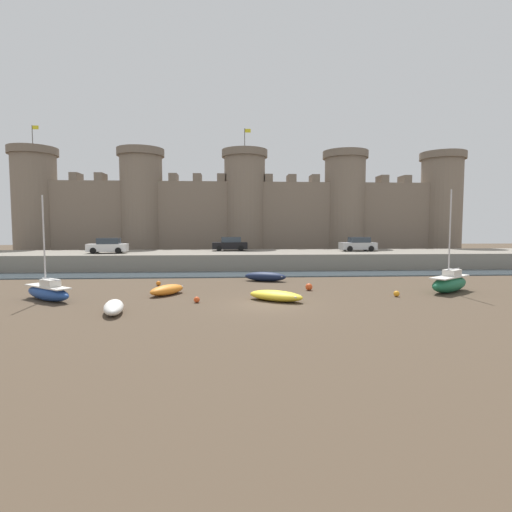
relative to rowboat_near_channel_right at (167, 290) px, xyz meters
The scene contains 17 objects.
ground_plane 7.36m from the rowboat_near_channel_right, 30.43° to the right, with size 160.00×160.00×0.00m, color #4C3D2D.
water_channel 12.61m from the rowboat_near_channel_right, 59.82° to the left, with size 80.00×4.50×0.10m, color #3D4C56.
quay_road 19.22m from the rowboat_near_channel_right, 70.75° to the left, with size 69.51×10.00×1.73m, color gray.
castle 31.33m from the rowboat_near_channel_right, 78.08° to the left, with size 63.91×6.41×18.25m.
rowboat_near_channel_right is the anchor object (origin of this frame).
sailboat_midflat_left 19.55m from the rowboat_near_channel_right, ahead, with size 4.34×3.70×7.12m.
rowboat_foreground_right 7.52m from the rowboat_near_channel_right, 20.54° to the right, with size 3.75×3.11×0.65m.
rowboat_foreground_left 5.88m from the rowboat_near_channel_right, 109.10° to the right, with size 1.68×3.31×0.65m.
rowboat_midflat_centre 9.51m from the rowboat_near_channel_right, 41.01° to the left, with size 3.74×2.36×0.79m.
sailboat_midflat_right 7.22m from the rowboat_near_channel_right, 167.52° to the right, with size 4.15×3.66×6.51m.
mooring_buoy_near_channel 9.96m from the rowboat_near_channel_right, ahead, with size 0.50×0.50×0.50m, color #E04C1E.
mooring_buoy_mid_mud 4.44m from the rowboat_near_channel_right, 107.30° to the left, with size 0.37×0.37×0.37m, color orange.
mooring_buoy_near_shore 15.19m from the rowboat_near_channel_right, ahead, with size 0.38×0.38×0.38m, color orange.
mooring_buoy_off_centre 3.65m from the rowboat_near_channel_right, 52.52° to the right, with size 0.36×0.36×0.36m, color #E04C1E.
car_quay_centre_east 26.79m from the rowboat_near_channel_right, 44.31° to the left, with size 4.20×2.07×1.62m.
car_quay_west 20.85m from the rowboat_near_channel_right, 78.27° to the left, with size 4.20×2.07×1.62m.
car_quay_east 19.03m from the rowboat_near_channel_right, 117.83° to the left, with size 4.20×2.07×1.62m.
Camera 1 is at (-2.09, -23.09, 4.58)m, focal length 28.00 mm.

